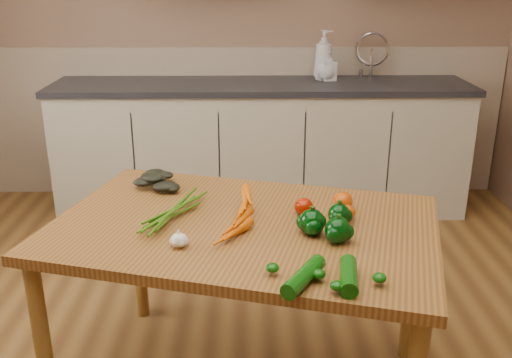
{
  "coord_description": "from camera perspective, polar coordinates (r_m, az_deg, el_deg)",
  "views": [
    {
      "loc": [
        0.11,
        -1.68,
        1.62
      ],
      "look_at": [
        0.14,
        0.49,
        0.83
      ],
      "focal_mm": 40.0,
      "sensor_mm": 36.0,
      "label": 1
    }
  ],
  "objects": [
    {
      "name": "soap_bottle_b",
      "position": [
        4.03,
        7.34,
        11.16
      ],
      "size": [
        0.1,
        0.1,
        0.2
      ],
      "primitive_type": "imported",
      "rotation": [
        0.0,
        0.0,
        0.14
      ],
      "color": "silver",
      "rests_on": "counter_run"
    },
    {
      "name": "soap_bottle_c",
      "position": [
        4.04,
        7.06,
        11.09
      ],
      "size": [
        0.19,
        0.19,
        0.19
      ],
      "primitive_type": "imported",
      "rotation": [
        0.0,
        0.0,
        3.48
      ],
      "color": "silver",
      "rests_on": "counter_run"
    },
    {
      "name": "zucchini_a",
      "position": [
        1.73,
        9.27,
        -9.54
      ],
      "size": [
        0.08,
        0.18,
        0.05
      ],
      "primitive_type": "cylinder",
      "rotation": [
        1.57,
        0.0,
        -0.15
      ],
      "color": "#084307",
      "rests_on": "table"
    },
    {
      "name": "table",
      "position": [
        2.14,
        -1.25,
        -6.42
      ],
      "size": [
        1.58,
        1.23,
        0.75
      ],
      "rotation": [
        0.0,
        0.0,
        -0.27
      ],
      "color": "brown",
      "rests_on": "ground"
    },
    {
      "name": "carrot_bunch",
      "position": [
        2.09,
        -3.69,
        -3.55
      ],
      "size": [
        0.3,
        0.26,
        0.07
      ],
      "primitive_type": null,
      "rotation": [
        0.0,
        0.0,
        -0.27
      ],
      "color": "#E96405",
      "rests_on": "table"
    },
    {
      "name": "tomato_c",
      "position": [
        2.15,
        9.09,
        -3.31
      ],
      "size": [
        0.06,
        0.06,
        0.06
      ],
      "primitive_type": "ellipsoid",
      "color": "#C94105",
      "rests_on": "table"
    },
    {
      "name": "pepper_b",
      "position": [
        2.1,
        8.3,
        -3.53
      ],
      "size": [
        0.08,
        0.08,
        0.08
      ],
      "primitive_type": "sphere",
      "color": "black",
      "rests_on": "table"
    },
    {
      "name": "leafy_greens",
      "position": [
        2.46,
        -9.47,
        0.29
      ],
      "size": [
        0.2,
        0.18,
        0.1
      ],
      "primitive_type": null,
      "color": "black",
      "rests_on": "table"
    },
    {
      "name": "zucchini_b",
      "position": [
        1.71,
        4.8,
        -9.69
      ],
      "size": [
        0.15,
        0.21,
        0.05
      ],
      "primitive_type": "cylinder",
      "rotation": [
        1.57,
        0.0,
        -0.54
      ],
      "color": "#084307",
      "rests_on": "table"
    },
    {
      "name": "pepper_c",
      "position": [
        1.96,
        8.19,
        -5.09
      ],
      "size": [
        0.09,
        0.09,
        0.09
      ],
      "primitive_type": "sphere",
      "color": "black",
      "rests_on": "table"
    },
    {
      "name": "pepper_a",
      "position": [
        2.01,
        5.62,
        -4.32
      ],
      "size": [
        0.09,
        0.09,
        0.09
      ],
      "primitive_type": "sphere",
      "color": "black",
      "rests_on": "table"
    },
    {
      "name": "tomato_a",
      "position": [
        2.17,
        4.79,
        -2.76
      ],
      "size": [
        0.07,
        0.07,
        0.06
      ],
      "primitive_type": "ellipsoid",
      "color": "#951602",
      "rests_on": "table"
    },
    {
      "name": "garlic_bulb",
      "position": [
        1.94,
        -7.71,
        -6.08
      ],
      "size": [
        0.06,
        0.06,
        0.05
      ],
      "primitive_type": "ellipsoid",
      "color": "white",
      "rests_on": "table"
    },
    {
      "name": "soap_bottle_a",
      "position": [
        4.05,
        6.77,
        12.21
      ],
      "size": [
        0.18,
        0.18,
        0.34
      ],
      "primitive_type": "imported",
      "rotation": [
        0.0,
        0.0,
        0.93
      ],
      "color": "silver",
      "rests_on": "counter_run"
    },
    {
      "name": "tomato_b",
      "position": [
        2.23,
        8.68,
        -2.19
      ],
      "size": [
        0.08,
        0.08,
        0.07
      ],
      "primitive_type": "ellipsoid",
      "color": "#C94105",
      "rests_on": "table"
    },
    {
      "name": "counter_run",
      "position": [
        4.04,
        0.66,
        3.43
      ],
      "size": [
        2.84,
        0.64,
        1.14
      ],
      "color": "#B3AD95",
      "rests_on": "ground"
    },
    {
      "name": "room",
      "position": [
        1.89,
        -4.16,
        8.72
      ],
      "size": [
        4.04,
        5.04,
        2.64
      ],
      "color": "brown",
      "rests_on": "ground"
    }
  ]
}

